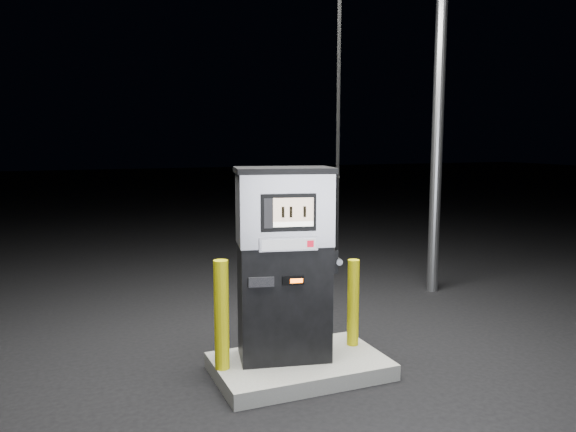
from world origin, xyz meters
name	(u,v)px	position (x,y,z in m)	size (l,w,h in m)	color
ground	(300,374)	(0.00, 0.00, 0.00)	(80.00, 80.00, 0.00)	black
pump_island	(300,366)	(0.00, 0.00, 0.07)	(1.60, 1.00, 0.15)	slate
fuel_dispenser	(284,262)	(-0.12, 0.10, 1.08)	(1.04, 0.71, 3.76)	black
bollard_left	(221,315)	(-0.74, 0.06, 0.65)	(0.13, 0.13, 1.00)	#C5BE0A
bollard_right	(353,303)	(0.65, 0.14, 0.59)	(0.12, 0.12, 0.88)	#C5BE0A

